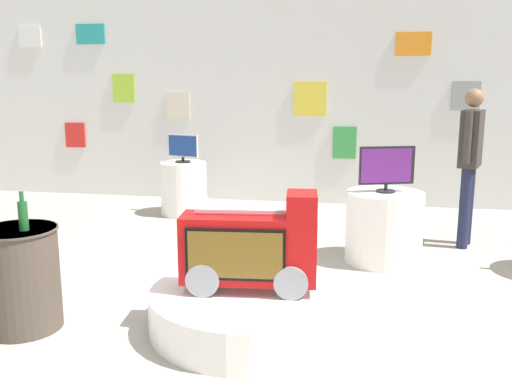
{
  "coord_description": "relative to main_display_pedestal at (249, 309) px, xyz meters",
  "views": [
    {
      "loc": [
        0.75,
        -3.67,
        1.86
      ],
      "look_at": [
        -0.11,
        1.12,
        0.88
      ],
      "focal_mm": 39.0,
      "sensor_mm": 36.0,
      "label": 1
    }
  ],
  "objects": [
    {
      "name": "bottle_on_side_table",
      "position": [
        -1.6,
        -0.33,
        0.75
      ],
      "size": [
        0.07,
        0.07,
        0.29
      ],
      "color": "#195926",
      "rests_on": "side_table_round"
    },
    {
      "name": "novelty_firetruck_tv",
      "position": [
        0.02,
        -0.0,
        0.46
      ],
      "size": [
        1.03,
        0.45,
        0.75
      ],
      "color": "gray",
      "rests_on": "main_display_pedestal"
    },
    {
      "name": "back_wall_display",
      "position": [
        -0.01,
        4.56,
        1.41
      ],
      "size": [
        11.07,
        0.13,
        3.11
      ],
      "color": "silver",
      "rests_on": "ground"
    },
    {
      "name": "tv_on_center_rear",
      "position": [
        -1.6,
        3.46,
        0.79
      ],
      "size": [
        0.48,
        0.21,
        0.39
      ],
      "color": "black",
      "rests_on": "display_pedestal_center_rear"
    },
    {
      "name": "tv_on_right_rear",
      "position": [
        1.07,
        1.81,
        0.84
      ],
      "size": [
        0.56,
        0.21,
        0.47
      ],
      "color": "black",
      "rests_on": "display_pedestal_right_rear"
    },
    {
      "name": "display_pedestal_right_rear",
      "position": [
        1.07,
        1.82,
        0.21
      ],
      "size": [
        0.79,
        0.79,
        0.74
      ],
      "primitive_type": "cylinder",
      "color": "white",
      "rests_on": "ground"
    },
    {
      "name": "display_pedestal_center_rear",
      "position": [
        -1.6,
        3.46,
        0.21
      ],
      "size": [
        0.64,
        0.64,
        0.74
      ],
      "primitive_type": "cylinder",
      "color": "white",
      "rests_on": "ground"
    },
    {
      "name": "ground_plane",
      "position": [
        0.0,
        -0.21,
        -0.15
      ],
      "size": [
        30.0,
        30.0,
        0.0
      ],
      "primitive_type": "plane",
      "color": "#A8A091"
    },
    {
      "name": "main_display_pedestal",
      "position": [
        0.0,
        0.0,
        0.0
      ],
      "size": [
        1.5,
        1.5,
        0.31
      ],
      "primitive_type": "cylinder",
      "color": "white",
      "rests_on": "ground"
    },
    {
      "name": "side_table_round",
      "position": [
        -1.69,
        -0.3,
        0.25
      ],
      "size": [
        0.59,
        0.59,
        0.78
      ],
      "color": "#4C4238",
      "rests_on": "ground"
    },
    {
      "name": "shopper_browsing_near_truck",
      "position": [
        2.01,
        2.55,
        0.89
      ],
      "size": [
        0.32,
        0.53,
        1.77
      ],
      "color": "#1E233F",
      "rests_on": "ground"
    }
  ]
}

